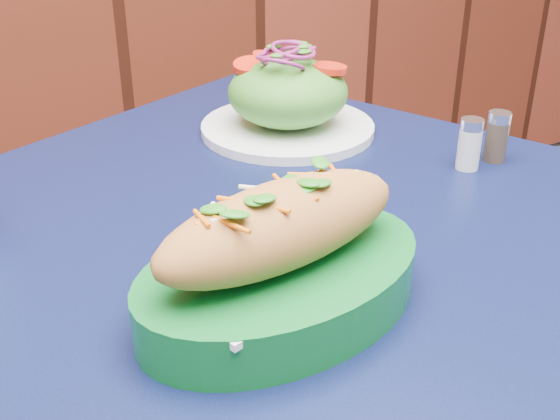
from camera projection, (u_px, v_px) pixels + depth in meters
cafe_table at (279, 311)px, 0.72m from camera, size 1.03×1.03×0.75m
banh_mi_basket at (281, 259)px, 0.56m from camera, size 0.27×0.19×0.12m
salad_plate at (288, 99)px, 0.91m from camera, size 0.23×0.23×0.12m
salt_shaker at (470, 144)px, 0.81m from camera, size 0.03×0.03×0.06m
pepper_shaker at (497, 137)px, 0.84m from camera, size 0.03×0.03×0.06m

